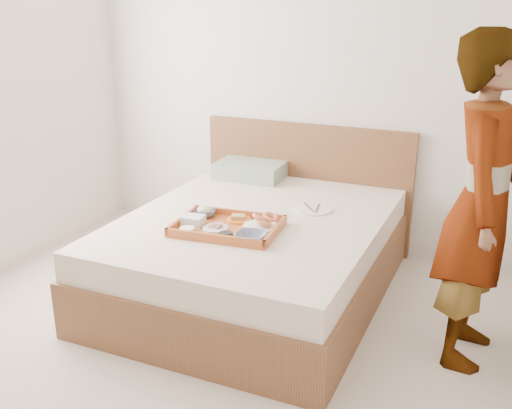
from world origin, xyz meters
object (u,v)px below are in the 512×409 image
object	(u,v)px
tray	(228,226)
dinner_plate	(313,209)
bed	(255,255)
person	(482,204)

from	to	relation	value
tray	dinner_plate	distance (m)	0.66
tray	bed	bearing A→B (deg)	73.73
bed	person	world-z (taller)	person
tray	person	size ratio (longest dim) A/B	0.36
dinner_plate	person	world-z (taller)	person
bed	tray	size ratio (longest dim) A/B	3.26
bed	person	bearing A→B (deg)	-7.73
tray	person	world-z (taller)	person
bed	person	size ratio (longest dim) A/B	1.16
dinner_plate	person	xyz separation A→B (m)	(1.05, -0.45, 0.32)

